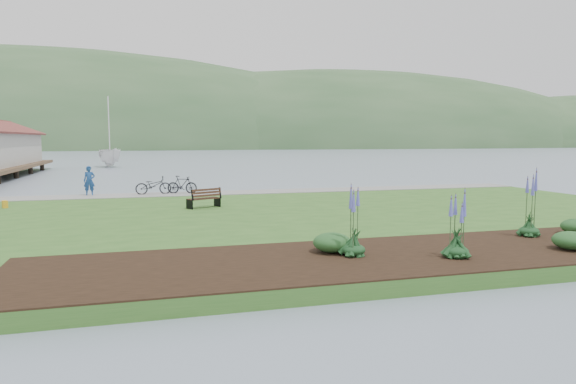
% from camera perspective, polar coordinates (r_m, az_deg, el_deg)
% --- Properties ---
extents(ground, '(600.00, 600.00, 0.00)m').
position_cam_1_polar(ground, '(22.74, -1.08, -2.78)').
color(ground, gray).
rests_on(ground, ground).
extents(lawn, '(34.00, 20.00, 0.40)m').
position_cam_1_polar(lawn, '(20.81, 0.31, -3.03)').
color(lawn, '#2F5D20').
rests_on(lawn, ground).
extents(shoreline_path, '(34.00, 2.20, 0.03)m').
position_cam_1_polar(shoreline_path, '(29.37, -4.49, -0.01)').
color(shoreline_path, gray).
rests_on(shoreline_path, lawn).
extents(garden_bed, '(24.00, 4.40, 0.04)m').
position_cam_1_polar(garden_bed, '(15.08, 19.94, -5.98)').
color(garden_bed, black).
rests_on(garden_bed, lawn).
extents(far_hillside, '(580.00, 80.00, 38.00)m').
position_cam_1_polar(far_hillside, '(193.50, -8.13, 4.83)').
color(far_hillside, '#335831').
rests_on(far_hillside, ground).
extents(park_bench, '(1.57, 1.14, 0.91)m').
position_cam_1_polar(park_bench, '(22.93, -9.25, -0.64)').
color(park_bench, black).
rests_on(park_bench, lawn).
extents(person, '(0.70, 0.49, 1.88)m').
position_cam_1_polar(person, '(29.47, -21.22, 1.43)').
color(person, navy).
rests_on(person, lawn).
extents(bicycle_a, '(0.82, 1.97, 1.01)m').
position_cam_1_polar(bicycle_a, '(29.07, -14.73, 0.72)').
color(bicycle_a, black).
rests_on(bicycle_a, lawn).
extents(bicycle_b, '(1.00, 1.73, 1.00)m').
position_cam_1_polar(bicycle_b, '(29.13, -11.68, 0.80)').
color(bicycle_b, black).
rests_on(bicycle_b, lawn).
extents(sailboat, '(12.54, 12.68, 27.43)m').
position_cam_1_polar(sailboat, '(66.73, -19.13, 2.63)').
color(sailboat, silver).
rests_on(sailboat, ground).
extents(pannier, '(0.30, 0.36, 0.33)m').
position_cam_1_polar(pannier, '(25.89, -28.93, -1.20)').
color(pannier, gold).
rests_on(pannier, lawn).
extents(echium_0, '(0.62, 0.62, 1.81)m').
position_cam_1_polar(echium_0, '(13.70, 18.28, -3.96)').
color(echium_0, '#14381B').
rests_on(echium_0, garden_bed).
extents(echium_1, '(0.62, 0.62, 2.34)m').
position_cam_1_polar(echium_1, '(17.48, 25.30, -1.54)').
color(echium_1, '#14381B').
rests_on(echium_1, garden_bed).
extents(echium_4, '(0.62, 0.62, 2.20)m').
position_cam_1_polar(echium_4, '(13.28, 7.32, -3.48)').
color(echium_4, '#14381B').
rests_on(echium_4, garden_bed).
extents(shrub_0, '(1.02, 1.02, 0.51)m').
position_cam_1_polar(shrub_0, '(13.75, 4.93, -5.60)').
color(shrub_0, '#1E4C21').
rests_on(shrub_0, garden_bed).
extents(shrub_1, '(0.98, 0.98, 0.49)m').
position_cam_1_polar(shrub_1, '(16.00, 28.96, -4.73)').
color(shrub_1, '#1E4C21').
rests_on(shrub_1, garden_bed).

